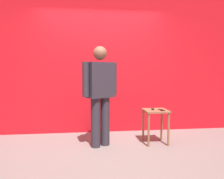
{
  "coord_description": "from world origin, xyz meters",
  "views": [
    {
      "loc": [
        -0.35,
        -3.38,
        1.26
      ],
      "look_at": [
        0.14,
        0.55,
        0.94
      ],
      "focal_mm": 36.95,
      "sensor_mm": 36.0,
      "label": 1
    }
  ],
  "objects": [
    {
      "name": "standing_person",
      "position": [
        -0.07,
        0.41,
        0.93
      ],
      "size": [
        0.62,
        0.41,
        1.66
      ],
      "color": "#2D2D38",
      "rests_on": "ground_plane"
    },
    {
      "name": "side_table",
      "position": [
        0.9,
        0.45,
        0.47
      ],
      "size": [
        0.4,
        0.4,
        0.59
      ],
      "color": "olive",
      "rests_on": "ground_plane"
    },
    {
      "name": "ground_plane",
      "position": [
        0.0,
        0.0,
        0.0
      ],
      "size": [
        12.0,
        12.0,
        0.0
      ],
      "primitive_type": "plane",
      "color": "gray"
    },
    {
      "name": "cell_phone",
      "position": [
        0.98,
        0.38,
        0.6
      ],
      "size": [
        0.09,
        0.15,
        0.01
      ],
      "primitive_type": "cube",
      "rotation": [
        0.0,
        0.0,
        0.13
      ],
      "color": "black",
      "rests_on": "side_table"
    },
    {
      "name": "back_wall_red",
      "position": [
        0.0,
        1.37,
        1.5
      ],
      "size": [
        5.85,
        0.12,
        2.99
      ],
      "primitive_type": "cube",
      "color": "red",
      "rests_on": "ground_plane"
    },
    {
      "name": "tv_remote",
      "position": [
        0.85,
        0.48,
        0.6
      ],
      "size": [
        0.09,
        0.18,
        0.02
      ],
      "primitive_type": "cube",
      "rotation": [
        0.0,
        0.0,
        -0.26
      ],
      "color": "black",
      "rests_on": "side_table"
    }
  ]
}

